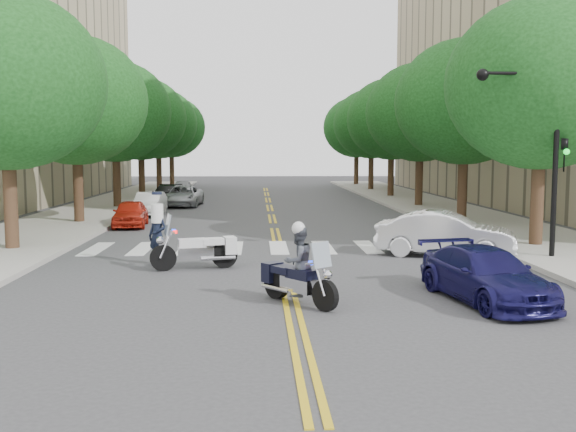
{
  "coord_description": "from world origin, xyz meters",
  "views": [
    {
      "loc": [
        -0.73,
        -15.32,
        3.32
      ],
      "look_at": [
        0.23,
        4.55,
        1.3
      ],
      "focal_mm": 40.0,
      "sensor_mm": 36.0,
      "label": 1
    }
  ],
  "objects": [
    {
      "name": "tree_r_0",
      "position": [
        8.8,
        6.0,
        5.55
      ],
      "size": [
        6.4,
        6.4,
        8.45
      ],
      "color": "#382316",
      "rests_on": "ground"
    },
    {
      "name": "ground",
      "position": [
        0.0,
        0.0,
        0.0
      ],
      "size": [
        140.0,
        140.0,
        0.0
      ],
      "primitive_type": "plane",
      "color": "#38383A",
      "rests_on": "ground"
    },
    {
      "name": "tree_r_1",
      "position": [
        8.8,
        14.0,
        5.55
      ],
      "size": [
        6.4,
        6.4,
        8.45
      ],
      "color": "#382316",
      "rests_on": "ground"
    },
    {
      "name": "tree_l_3",
      "position": [
        -8.8,
        30.0,
        5.55
      ],
      "size": [
        6.4,
        6.4,
        8.45
      ],
      "color": "#382316",
      "rests_on": "ground"
    },
    {
      "name": "parked_car_d",
      "position": [
        -6.3,
        24.5,
        0.61
      ],
      "size": [
        1.74,
        4.24,
        1.23
      ],
      "primitive_type": "imported",
      "rotation": [
        0.0,
        0.0,
        0.0
      ],
      "color": "black",
      "rests_on": "ground"
    },
    {
      "name": "tree_l_0",
      "position": [
        -8.8,
        6.0,
        5.55
      ],
      "size": [
        6.4,
        6.4,
        8.45
      ],
      "color": "#382316",
      "rests_on": "ground"
    },
    {
      "name": "tree_r_3",
      "position": [
        8.8,
        30.0,
        5.55
      ],
      "size": [
        6.4,
        6.4,
        8.45
      ],
      "color": "#382316",
      "rests_on": "ground"
    },
    {
      "name": "parked_car_e",
      "position": [
        -6.3,
        32.66,
        0.59
      ],
      "size": [
        1.4,
        3.46,
        1.18
      ],
      "primitive_type": "imported",
      "rotation": [
        0.0,
        0.0,
        0.0
      ],
      "color": "#ACACB2",
      "rests_on": "ground"
    },
    {
      "name": "traffic_signal_pole",
      "position": [
        7.72,
        3.5,
        3.72
      ],
      "size": [
        2.82,
        0.42,
        6.0
      ],
      "color": "black",
      "rests_on": "ground"
    },
    {
      "name": "sidewalk_right",
      "position": [
        9.5,
        22.0,
        0.07
      ],
      "size": [
        5.0,
        60.0,
        0.15
      ],
      "primitive_type": "cube",
      "color": "#9E9991",
      "rests_on": "ground"
    },
    {
      "name": "motorcycle_police",
      "position": [
        0.12,
        -1.62,
        0.81
      ],
      "size": [
        1.59,
        1.88,
        1.81
      ],
      "rotation": [
        0.0,
        0.0,
        3.82
      ],
      "color": "black",
      "rests_on": "ground"
    },
    {
      "name": "tree_l_4",
      "position": [
        -8.8,
        38.0,
        5.55
      ],
      "size": [
        6.4,
        6.4,
        8.45
      ],
      "color": "#382316",
      "rests_on": "ground"
    },
    {
      "name": "tree_l_5",
      "position": [
        -8.8,
        46.0,
        5.55
      ],
      "size": [
        6.4,
        6.4,
        8.45
      ],
      "color": "#382316",
      "rests_on": "ground"
    },
    {
      "name": "parked_car_c",
      "position": [
        -5.2,
        23.5,
        0.61
      ],
      "size": [
        2.25,
        4.52,
        1.23
      ],
      "primitive_type": "imported",
      "rotation": [
        0.0,
        0.0,
        -0.05
      ],
      "color": "#9CA0A4",
      "rests_on": "ground"
    },
    {
      "name": "motorcycle_parked",
      "position": [
        -2.3,
        2.64,
        0.55
      ],
      "size": [
        2.42,
        0.98,
        1.59
      ],
      "rotation": [
        0.0,
        0.0,
        1.82
      ],
      "color": "black",
      "rests_on": "ground"
    },
    {
      "name": "parked_car_a",
      "position": [
        -6.3,
        13.0,
        0.59
      ],
      "size": [
        1.71,
        3.57,
        1.18
      ],
      "primitive_type": "imported",
      "rotation": [
        0.0,
        0.0,
        0.09
      ],
      "color": "red",
      "rests_on": "ground"
    },
    {
      "name": "tree_r_5",
      "position": [
        8.8,
        46.0,
        5.55
      ],
      "size": [
        6.4,
        6.4,
        8.45
      ],
      "color": "#382316",
      "rests_on": "ground"
    },
    {
      "name": "tree_l_1",
      "position": [
        -8.8,
        14.0,
        5.55
      ],
      "size": [
        6.4,
        6.4,
        8.45
      ],
      "color": "#382316",
      "rests_on": "ground"
    },
    {
      "name": "convertible",
      "position": [
        5.21,
        4.5,
        0.71
      ],
      "size": [
        4.57,
        2.96,
        1.42
      ],
      "primitive_type": "imported",
      "rotation": [
        0.0,
        0.0,
        1.2
      ],
      "color": "white",
      "rests_on": "ground"
    },
    {
      "name": "officer_standing",
      "position": [
        -3.64,
        3.38,
        0.86
      ],
      "size": [
        0.75,
        0.69,
        1.72
      ],
      "primitive_type": "imported",
      "rotation": [
        0.0,
        0.0,
        -0.59
      ],
      "color": "black",
      "rests_on": "ground"
    },
    {
      "name": "parked_car_b",
      "position": [
        -6.3,
        18.0,
        0.6
      ],
      "size": [
        1.36,
        3.67,
        1.2
      ],
      "primitive_type": "imported",
      "rotation": [
        0.0,
        0.0,
        -0.03
      ],
      "color": "white",
      "rests_on": "ground"
    },
    {
      "name": "sidewalk_left",
      "position": [
        -9.5,
        22.0,
        0.07
      ],
      "size": [
        5.0,
        60.0,
        0.15
      ],
      "primitive_type": "cube",
      "color": "#9E9991",
      "rests_on": "ground"
    },
    {
      "name": "sedan_blue",
      "position": [
        4.31,
        -1.6,
        0.59
      ],
      "size": [
        2.39,
        4.31,
        1.18
      ],
      "primitive_type": "imported",
      "rotation": [
        0.0,
        0.0,
        0.19
      ],
      "color": "#131147",
      "rests_on": "ground"
    },
    {
      "name": "tree_r_2",
      "position": [
        8.8,
        22.0,
        5.55
      ],
      "size": [
        6.4,
        6.4,
        8.45
      ],
      "color": "#382316",
      "rests_on": "ground"
    },
    {
      "name": "tree_r_4",
      "position": [
        8.8,
        38.0,
        5.55
      ],
      "size": [
        6.4,
        6.4,
        8.45
      ],
      "color": "#382316",
      "rests_on": "ground"
    },
    {
      "name": "tree_l_2",
      "position": [
        -8.8,
        22.0,
        5.55
      ],
      "size": [
        6.4,
        6.4,
        8.45
      ],
      "color": "#382316",
      "rests_on": "ground"
    }
  ]
}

